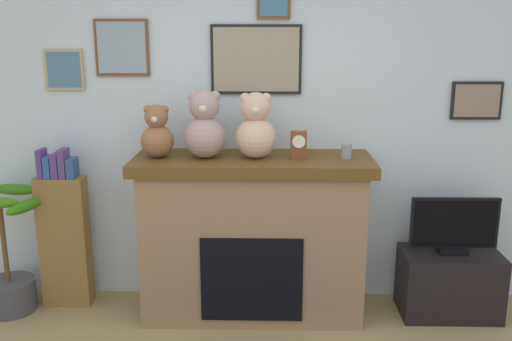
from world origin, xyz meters
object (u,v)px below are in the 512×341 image
at_px(potted_plant, 8,270).
at_px(candle_jar, 346,151).
at_px(tv_stand, 449,283).
at_px(teddy_bear_tan, 256,129).
at_px(bookshelf, 64,235).
at_px(television, 454,226).
at_px(teddy_bear_brown, 205,128).
at_px(mantel_clock, 298,145).
at_px(fireplace, 253,236).
at_px(teddy_bear_grey, 157,134).

height_order(potted_plant, candle_jar, candle_jar).
distance_m(tv_stand, teddy_bear_tan, 1.80).
height_order(candle_jar, teddy_bear_tan, teddy_bear_tan).
bearing_deg(bookshelf, teddy_bear_tan, -4.38).
xyz_separation_m(television, teddy_bear_brown, (-1.74, -0.01, 0.70)).
bearing_deg(teddy_bear_brown, teddy_bear_tan, 0.00).
distance_m(tv_stand, candle_jar, 1.25).
xyz_separation_m(bookshelf, television, (2.81, -0.10, 0.12)).
bearing_deg(candle_jar, television, 0.46).
bearing_deg(mantel_clock, fireplace, 176.55).
distance_m(television, mantel_clock, 1.25).
distance_m(potted_plant, teddy_bear_grey, 1.52).
xyz_separation_m(bookshelf, mantel_clock, (1.71, -0.11, 0.71)).
distance_m(fireplace, teddy_bear_tan, 0.78).
bearing_deg(teddy_bear_tan, teddy_bear_grey, 179.99).
bearing_deg(potted_plant, teddy_bear_grey, 0.57).
xyz_separation_m(fireplace, teddy_bear_tan, (0.02, -0.02, 0.78)).
distance_m(fireplace, mantel_clock, 0.74).
xyz_separation_m(potted_plant, teddy_bear_grey, (1.13, 0.01, 1.01)).
relative_size(potted_plant, candle_jar, 9.21).
bearing_deg(candle_jar, bookshelf, 176.97).
relative_size(fireplace, teddy_bear_grey, 4.52).
distance_m(fireplace, teddy_bear_brown, 0.85).
bearing_deg(teddy_bear_brown, teddy_bear_grey, 179.98).
height_order(fireplace, tv_stand, fireplace).
distance_m(potted_plant, mantel_clock, 2.30).
distance_m(television, teddy_bear_grey, 2.17).
relative_size(television, teddy_bear_brown, 1.33).
xyz_separation_m(mantel_clock, teddy_bear_tan, (-0.29, 0.00, 0.11)).
height_order(candle_jar, teddy_bear_grey, teddy_bear_grey).
height_order(teddy_bear_grey, teddy_bear_brown, teddy_bear_brown).
height_order(potted_plant, tv_stand, potted_plant).
xyz_separation_m(teddy_bear_grey, teddy_bear_tan, (0.67, -0.00, 0.04)).
distance_m(bookshelf, teddy_bear_brown, 1.35).
relative_size(bookshelf, potted_plant, 1.26).
relative_size(teddy_bear_grey, teddy_bear_brown, 0.79).
distance_m(television, teddy_bear_tan, 1.56).
xyz_separation_m(tv_stand, teddy_bear_grey, (-2.07, -0.01, 1.09)).
height_order(television, candle_jar, candle_jar).
bearing_deg(potted_plant, teddy_bear_brown, 0.44).
relative_size(bookshelf, mantel_clock, 6.45).
xyz_separation_m(potted_plant, mantel_clock, (2.10, 0.01, 0.93)).
relative_size(candle_jar, mantel_clock, 0.55).
bearing_deg(teddy_bear_brown, potted_plant, -179.56).
height_order(bookshelf, television, bookshelf).
xyz_separation_m(fireplace, potted_plant, (-1.79, -0.03, -0.27)).
bearing_deg(teddy_bear_tan, television, 0.28).
distance_m(potted_plant, candle_jar, 2.59).
xyz_separation_m(potted_plant, teddy_bear_brown, (1.46, 0.01, 1.05)).
bearing_deg(mantel_clock, television, 0.39).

